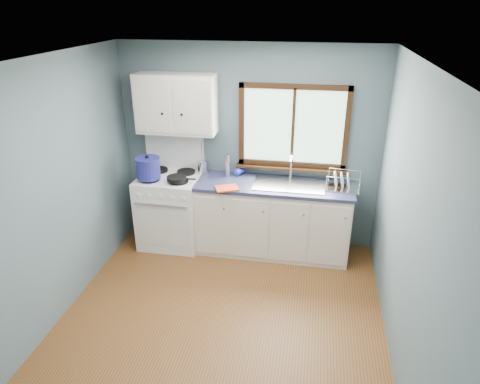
% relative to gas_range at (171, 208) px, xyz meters
% --- Properties ---
extents(floor, '(3.20, 3.60, 0.02)m').
position_rel_gas_range_xyz_m(floor, '(0.95, -1.47, -0.50)').
color(floor, brown).
rests_on(floor, ground).
extents(ceiling, '(3.20, 3.60, 0.02)m').
position_rel_gas_range_xyz_m(ceiling, '(0.95, -1.47, 2.02)').
color(ceiling, white).
rests_on(ceiling, wall_back).
extents(wall_back, '(3.20, 0.02, 2.50)m').
position_rel_gas_range_xyz_m(wall_back, '(0.95, 0.34, 0.76)').
color(wall_back, '#506267').
rests_on(wall_back, ground).
extents(wall_front, '(3.20, 0.02, 2.50)m').
position_rel_gas_range_xyz_m(wall_front, '(0.95, -3.28, 0.76)').
color(wall_front, '#506267').
rests_on(wall_front, ground).
extents(wall_left, '(0.02, 3.60, 2.50)m').
position_rel_gas_range_xyz_m(wall_left, '(-0.66, -1.47, 0.76)').
color(wall_left, '#506267').
rests_on(wall_left, ground).
extents(wall_right, '(0.02, 3.60, 2.50)m').
position_rel_gas_range_xyz_m(wall_right, '(2.56, -1.47, 0.76)').
color(wall_right, '#506267').
rests_on(wall_right, ground).
extents(gas_range, '(0.76, 0.69, 1.36)m').
position_rel_gas_range_xyz_m(gas_range, '(0.00, 0.00, 0.00)').
color(gas_range, white).
rests_on(gas_range, floor).
extents(base_cabinets, '(1.85, 0.60, 0.88)m').
position_rel_gas_range_xyz_m(base_cabinets, '(1.31, 0.02, -0.08)').
color(base_cabinets, silver).
rests_on(base_cabinets, floor).
extents(countertop, '(1.89, 0.64, 0.04)m').
position_rel_gas_range_xyz_m(countertop, '(1.31, 0.02, 0.41)').
color(countertop, '#212641').
rests_on(countertop, base_cabinets).
extents(sink, '(0.84, 0.46, 0.44)m').
position_rel_gas_range_xyz_m(sink, '(1.49, 0.02, 0.37)').
color(sink, silver).
rests_on(sink, countertop).
extents(window, '(1.36, 0.10, 1.03)m').
position_rel_gas_range_xyz_m(window, '(1.48, 0.30, 0.98)').
color(window, '#9EC6A8').
rests_on(window, wall_back).
extents(upper_cabinets, '(0.95, 0.35, 0.70)m').
position_rel_gas_range_xyz_m(upper_cabinets, '(0.10, 0.15, 1.31)').
color(upper_cabinets, silver).
rests_on(upper_cabinets, wall_back).
extents(skillet, '(0.36, 0.25, 0.05)m').
position_rel_gas_range_xyz_m(skillet, '(0.16, -0.17, 0.49)').
color(skillet, black).
rests_on(skillet, gas_range).
extents(stockpot, '(0.36, 0.36, 0.29)m').
position_rel_gas_range_xyz_m(stockpot, '(-0.19, -0.16, 0.60)').
color(stockpot, navy).
rests_on(stockpot, gas_range).
extents(utensil_crock, '(0.16, 0.16, 0.42)m').
position_rel_gas_range_xyz_m(utensil_crock, '(0.39, 0.19, 0.51)').
color(utensil_crock, silver).
rests_on(utensil_crock, countertop).
extents(thermos, '(0.09, 0.09, 0.29)m').
position_rel_gas_range_xyz_m(thermos, '(0.71, 0.15, 0.57)').
color(thermos, silver).
rests_on(thermos, countertop).
extents(soap_bottle, '(0.11, 0.11, 0.23)m').
position_rel_gas_range_xyz_m(soap_bottle, '(0.82, 0.16, 0.54)').
color(soap_bottle, '#1C30B7').
rests_on(soap_bottle, countertop).
extents(dish_towel, '(0.31, 0.27, 0.02)m').
position_rel_gas_range_xyz_m(dish_towel, '(0.78, -0.23, 0.44)').
color(dish_towel, '#E44922').
rests_on(dish_towel, countertop).
extents(dish_rack, '(0.41, 0.33, 0.20)m').
position_rel_gas_range_xyz_m(dish_rack, '(2.10, 0.02, 0.48)').
color(dish_rack, silver).
rests_on(dish_rack, countertop).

